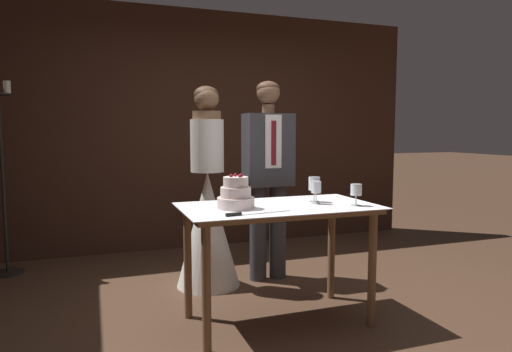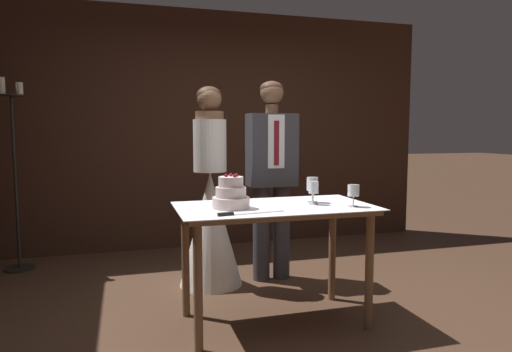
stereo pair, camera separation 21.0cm
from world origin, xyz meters
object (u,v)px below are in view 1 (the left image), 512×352
bride (208,214)px  candle_stand (3,183)px  cake_table (278,221)px  tiered_cake (236,195)px  wine_glass_near (314,185)px  wine_glass_middle (316,188)px  wine_glass_far (356,191)px  cake_knife (246,214)px  groom (268,170)px

bride → candle_stand: (-1.70, 0.94, 0.23)m
cake_table → tiered_cake: (-0.31, -0.01, 0.19)m
wine_glass_near → wine_glass_middle: size_ratio=1.12×
wine_glass_middle → candle_stand: 2.92m
wine_glass_near → wine_glass_middle: wine_glass_near is taller
wine_glass_middle → wine_glass_near: bearing=71.5°
tiered_cake → candle_stand: candle_stand is taller
wine_glass_far → cake_knife: bearing=-175.0°
wine_glass_middle → cake_knife: bearing=-158.6°
wine_glass_middle → wine_glass_far: wine_glass_middle is taller
wine_glass_near → cake_knife: bearing=-152.5°
wine_glass_middle → bride: 1.12m
cake_knife → candle_stand: (-1.65, 2.10, 0.02)m
tiered_cake → groom: 1.09m
bride → tiered_cake: bearing=-92.0°
tiered_cake → bride: bride is taller
tiered_cake → wine_glass_middle: size_ratio=1.53×
tiered_cake → candle_stand: 2.49m
wine_glass_near → wine_glass_far: 0.32m
cake_table → candle_stand: candle_stand is taller
bride → candle_stand: 1.95m
candle_stand → cake_knife: bearing=-51.8°
tiered_cake → groom: bearing=57.4°
wine_glass_far → bride: size_ratio=0.09×
cake_table → groom: size_ratio=0.75×
wine_glass_far → candle_stand: candle_stand is taller
cake_knife → wine_glass_far: (0.81, 0.07, 0.09)m
wine_glass_middle → wine_glass_far: (0.22, -0.16, -0.01)m
wine_glass_near → bride: bride is taller
wine_glass_middle → groom: groom is taller
tiered_cake → groom: groom is taller
cake_table → cake_knife: bearing=-140.7°
cake_table → wine_glass_near: (0.31, 0.06, 0.23)m
wine_glass_far → groom: (-0.22, 1.09, 0.06)m
tiered_cake → cake_knife: tiered_cake is taller
bride → groom: bearing=-0.1°
groom → candle_stand: candle_stand is taller
wine_glass_near → bride: (-0.58, 0.84, -0.32)m
cake_knife → bride: bride is taller
wine_glass_middle → groom: 0.93m
cake_knife → bride: 1.18m
candle_stand → tiered_cake: bearing=-48.1°
wine_glass_near → groom: size_ratio=0.10×
wine_glass_far → candle_stand: bearing=140.6°
tiered_cake → wine_glass_middle: tiered_cake is taller
bride → candle_stand: bearing=151.0°
wine_glass_near → candle_stand: (-2.28, 1.78, -0.09)m
wine_glass_near → bride: bearing=124.8°
tiered_cake → wine_glass_near: tiered_cake is taller
wine_glass_far → groom: 1.11m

